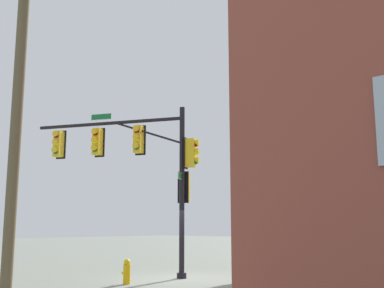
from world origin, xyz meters
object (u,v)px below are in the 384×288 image
Objects in this scene: tree_near at (313,172)px; signal_pole_assembly at (140,158)px; fire_hydrant at (127,272)px; utility_pole at (16,124)px.

signal_pole_assembly is at bearing 56.15° from tree_near.
signal_pole_assembly reaches higher than fire_hydrant.
utility_pole reaches higher than signal_pole_assembly.
tree_near is (-4.28, -6.38, -0.33)m from signal_pole_assembly.
fire_hydrant is at bearing -68.93° from utility_pole.
tree_near is (-0.69, -13.65, -0.04)m from utility_pole.
utility_pole is at bearing 116.23° from signal_pole_assembly.
signal_pole_assembly is 0.79× the size of utility_pole.
utility_pole is 6.97m from fire_hydrant.
tree_near is at bearing -92.91° from utility_pole.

